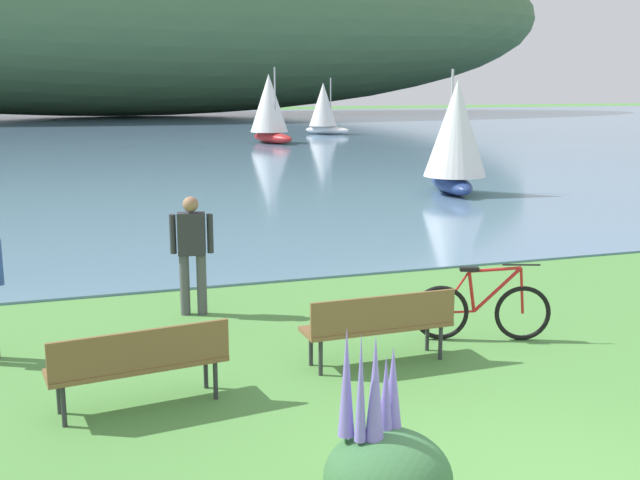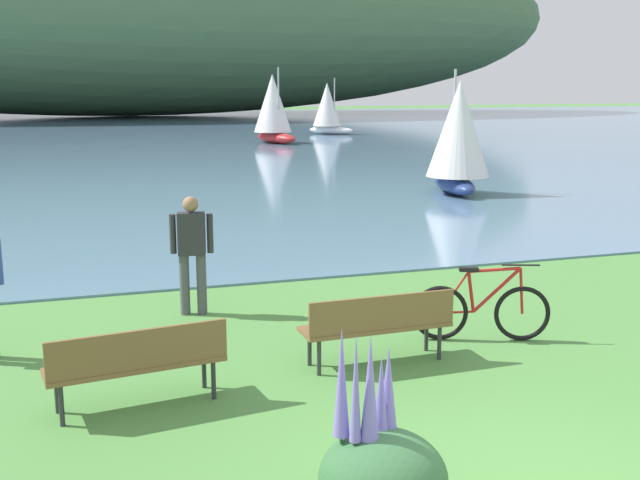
{
  "view_description": "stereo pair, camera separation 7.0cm",
  "coord_description": "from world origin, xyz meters",
  "px_view_note": "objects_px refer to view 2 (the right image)",
  "views": [
    {
      "loc": [
        -3.4,
        -4.55,
        3.27
      ],
      "look_at": [
        0.1,
        6.01,
        1.0
      ],
      "focal_mm": 43.4,
      "sensor_mm": 36.0,
      "label": 1
    },
    {
      "loc": [
        -3.33,
        -4.57,
        3.27
      ],
      "look_at": [
        0.1,
        6.01,
        1.0
      ],
      "focal_mm": 43.4,
      "sensor_mm": 36.0,
      "label": 2
    }
  ],
  "objects_px": {
    "park_bench_near_camera": "(137,360)",
    "bicycle_leaning_near_bench": "(482,310)",
    "sailboat_nearest_to_shore": "(273,108)",
    "sailboat_far_off": "(458,136)",
    "park_bench_further_along": "(378,322)",
    "sailboat_mid_bay": "(328,108)",
    "person_at_shoreline": "(192,248)"
  },
  "relations": [
    {
      "from": "bicycle_leaning_near_bench",
      "to": "sailboat_mid_bay",
      "type": "height_order",
      "value": "sailboat_mid_bay"
    },
    {
      "from": "sailboat_mid_bay",
      "to": "sailboat_far_off",
      "type": "bearing_deg",
      "value": -100.51
    },
    {
      "from": "park_bench_near_camera",
      "to": "bicycle_leaning_near_bench",
      "type": "xyz_separation_m",
      "value": [
        4.4,
        0.83,
        -0.12
      ]
    },
    {
      "from": "park_bench_near_camera",
      "to": "sailboat_far_off",
      "type": "relative_size",
      "value": 0.51
    },
    {
      "from": "sailboat_nearest_to_shore",
      "to": "person_at_shoreline",
      "type": "bearing_deg",
      "value": -106.66
    },
    {
      "from": "bicycle_leaning_near_bench",
      "to": "sailboat_far_off",
      "type": "relative_size",
      "value": 0.47
    },
    {
      "from": "bicycle_leaning_near_bench",
      "to": "sailboat_mid_bay",
      "type": "xyz_separation_m",
      "value": [
        10.85,
        38.64,
        1.3
      ]
    },
    {
      "from": "park_bench_further_along",
      "to": "sailboat_far_off",
      "type": "distance_m",
      "value": 14.39
    },
    {
      "from": "park_bench_near_camera",
      "to": "person_at_shoreline",
      "type": "relative_size",
      "value": 1.08
    },
    {
      "from": "park_bench_near_camera",
      "to": "bicycle_leaning_near_bench",
      "type": "relative_size",
      "value": 1.1
    },
    {
      "from": "sailboat_nearest_to_shore",
      "to": "sailboat_far_off",
      "type": "height_order",
      "value": "sailboat_nearest_to_shore"
    },
    {
      "from": "park_bench_near_camera",
      "to": "sailboat_mid_bay",
      "type": "relative_size",
      "value": 0.52
    },
    {
      "from": "sailboat_far_off",
      "to": "park_bench_further_along",
      "type": "bearing_deg",
      "value": -121.44
    },
    {
      "from": "bicycle_leaning_near_bench",
      "to": "sailboat_nearest_to_shore",
      "type": "relative_size",
      "value": 0.42
    },
    {
      "from": "bicycle_leaning_near_bench",
      "to": "sailboat_nearest_to_shore",
      "type": "distance_m",
      "value": 33.14
    },
    {
      "from": "person_at_shoreline",
      "to": "sailboat_nearest_to_shore",
      "type": "xyz_separation_m",
      "value": [
        9.07,
        30.32,
        0.96
      ]
    },
    {
      "from": "park_bench_near_camera",
      "to": "person_at_shoreline",
      "type": "height_order",
      "value": "person_at_shoreline"
    },
    {
      "from": "sailboat_nearest_to_shore",
      "to": "sailboat_mid_bay",
      "type": "distance_m",
      "value": 7.92
    },
    {
      "from": "bicycle_leaning_near_bench",
      "to": "sailboat_mid_bay",
      "type": "bearing_deg",
      "value": 74.32
    },
    {
      "from": "park_bench_further_along",
      "to": "person_at_shoreline",
      "type": "bearing_deg",
      "value": 122.77
    },
    {
      "from": "park_bench_near_camera",
      "to": "park_bench_further_along",
      "type": "xyz_separation_m",
      "value": [
        2.79,
        0.41,
        0.0
      ]
    },
    {
      "from": "person_at_shoreline",
      "to": "sailboat_far_off",
      "type": "relative_size",
      "value": 0.47
    },
    {
      "from": "sailboat_mid_bay",
      "to": "park_bench_further_along",
      "type": "bearing_deg",
      "value": -107.68
    },
    {
      "from": "sailboat_far_off",
      "to": "park_bench_near_camera",
      "type": "bearing_deg",
      "value": -129.08
    },
    {
      "from": "bicycle_leaning_near_bench",
      "to": "person_at_shoreline",
      "type": "distance_m",
      "value": 4.1
    },
    {
      "from": "bicycle_leaning_near_bench",
      "to": "park_bench_near_camera",
      "type": "bearing_deg",
      "value": -169.28
    },
    {
      "from": "park_bench_further_along",
      "to": "bicycle_leaning_near_bench",
      "type": "bearing_deg",
      "value": 14.61
    },
    {
      "from": "park_bench_near_camera",
      "to": "sailboat_nearest_to_shore",
      "type": "relative_size",
      "value": 0.46
    },
    {
      "from": "bicycle_leaning_near_bench",
      "to": "sailboat_mid_bay",
      "type": "distance_m",
      "value": 40.16
    },
    {
      "from": "person_at_shoreline",
      "to": "sailboat_mid_bay",
      "type": "relative_size",
      "value": 0.48
    },
    {
      "from": "park_bench_further_along",
      "to": "bicycle_leaning_near_bench",
      "type": "relative_size",
      "value": 1.07
    },
    {
      "from": "sailboat_nearest_to_shore",
      "to": "sailboat_far_off",
      "type": "relative_size",
      "value": 1.12
    }
  ]
}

